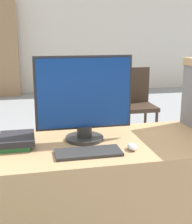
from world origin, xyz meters
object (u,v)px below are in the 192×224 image
at_px(mouse, 132,147).
at_px(book_stack, 17,140).
at_px(far_chair, 135,100).
at_px(monitor, 84,100).
at_px(keyboard, 88,152).

relative_size(mouse, book_stack, 0.35).
bearing_deg(far_chair, mouse, -55.54).
height_order(monitor, keyboard, monitor).
height_order(book_stack, far_chair, far_chair).
xyz_separation_m(monitor, book_stack, (-0.40, -0.02, -0.21)).
xyz_separation_m(keyboard, book_stack, (-0.38, 0.21, 0.02)).
distance_m(keyboard, mouse, 0.25).
relative_size(monitor, mouse, 7.12).
height_order(keyboard, mouse, mouse).
distance_m(monitor, book_stack, 0.45).
bearing_deg(monitor, far_chair, 62.73).
bearing_deg(book_stack, mouse, -17.65).
relative_size(keyboard, mouse, 4.40).
bearing_deg(far_chair, monitor, -62.90).
xyz_separation_m(keyboard, mouse, (0.25, 0.01, 0.01)).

